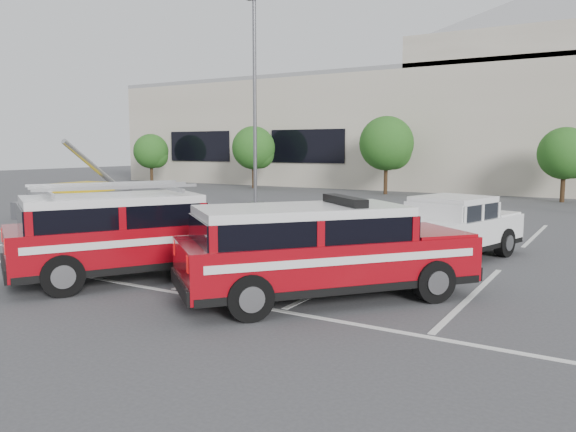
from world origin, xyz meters
name	(u,v)px	position (x,y,z in m)	size (l,w,h in m)	color
ground	(248,266)	(0.00, 0.00, 0.00)	(120.00, 120.00, 0.00)	#3C3C3E
stall_markings	(331,240)	(0.00, 4.50, 0.01)	(23.00, 15.00, 0.01)	silver
convention_building	(505,122)	(0.18, 31.86, 4.72)	(60.00, 16.99, 13.20)	beige
tree_far_left	(152,152)	(-24.91, 22.05, 2.50)	(2.77, 2.77, 3.99)	#3F2B19
tree_left	(255,149)	(-14.91, 22.05, 2.77)	(3.07, 3.07, 4.42)	#3F2B19
tree_mid_left	(388,145)	(-4.91, 22.05, 3.04)	(3.37, 3.37, 4.85)	#3F2B19
tree_mid_right	(567,155)	(5.09, 22.05, 2.50)	(2.77, 2.77, 3.99)	#3F2B19
light_pole_left	(255,101)	(-8.00, 12.00, 5.19)	(0.90, 0.60, 10.24)	#59595E
fire_chief_suv	(322,257)	(2.93, -1.69, 0.81)	(5.18, 5.62, 1.98)	maroon
white_pickup	(443,236)	(3.92, 3.16, 0.66)	(3.21, 5.67, 1.65)	silver
ladder_suv	(133,240)	(-1.52, -2.32, 0.85)	(4.55, 5.72, 2.13)	maroon
utility_rig	(78,202)	(-11.68, 4.28, 0.65)	(3.27, 4.00, 3.27)	#59595E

